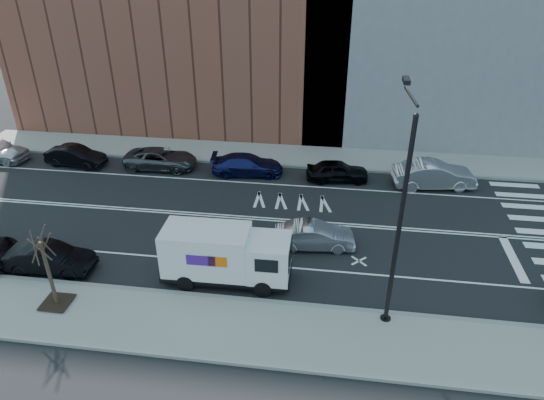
# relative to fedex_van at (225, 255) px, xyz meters

# --- Properties ---
(ground) EXTENTS (120.00, 120.00, 0.00)m
(ground) POSITION_rel_fedex_van_xyz_m (0.15, 5.60, -1.41)
(ground) COLOR black
(ground) RESTS_ON ground
(sidewalk_near) EXTENTS (44.00, 3.60, 0.15)m
(sidewalk_near) POSITION_rel_fedex_van_xyz_m (0.15, -3.20, -1.33)
(sidewalk_near) COLOR gray
(sidewalk_near) RESTS_ON ground
(sidewalk_far) EXTENTS (44.00, 3.60, 0.15)m
(sidewalk_far) POSITION_rel_fedex_van_xyz_m (0.15, 14.40, -1.33)
(sidewalk_far) COLOR gray
(sidewalk_far) RESTS_ON ground
(curb_near) EXTENTS (44.00, 0.25, 0.17)m
(curb_near) POSITION_rel_fedex_van_xyz_m (0.15, -1.40, -1.32)
(curb_near) COLOR gray
(curb_near) RESTS_ON ground
(curb_far) EXTENTS (44.00, 0.25, 0.17)m
(curb_far) POSITION_rel_fedex_van_xyz_m (0.15, 12.60, -1.32)
(curb_far) COLOR gray
(curb_far) RESTS_ON ground
(road_markings) EXTENTS (40.00, 8.60, 0.01)m
(road_markings) POSITION_rel_fedex_van_xyz_m (0.15, 5.60, -1.40)
(road_markings) COLOR white
(road_markings) RESTS_ON ground
(streetlight) EXTENTS (0.44, 4.02, 9.34)m
(streetlight) POSITION_rel_fedex_van_xyz_m (7.15, -1.31, 3.67)
(streetlight) COLOR black
(streetlight) RESTS_ON ground
(street_tree) EXTENTS (1.20, 1.20, 3.75)m
(street_tree) POSITION_rel_fedex_van_xyz_m (-6.85, -2.80, 0.04)
(street_tree) COLOR black
(street_tree) RESTS_ON ground
(fedex_van) EXTENTS (5.90, 2.17, 2.68)m
(fedex_van) POSITION_rel_fedex_van_xyz_m (0.00, 0.00, 0.00)
(fedex_van) COLOR black
(fedex_van) RESTS_ON ground
(far_parked_b) EXTENTS (4.28, 1.91, 1.36)m
(far_parked_b) POSITION_rel_fedex_van_xyz_m (-13.00, 10.92, -0.73)
(far_parked_b) COLOR black
(far_parked_b) RESTS_ON ground
(far_parked_c) EXTENTS (4.92, 2.37, 1.35)m
(far_parked_c) POSITION_rel_fedex_van_xyz_m (-7.08, 11.31, -0.73)
(far_parked_c) COLOR #494B50
(far_parked_c) RESTS_ON ground
(far_parked_d) EXTENTS (4.86, 2.39, 1.36)m
(far_parked_d) POSITION_rel_fedex_van_xyz_m (-1.06, 11.17, -0.73)
(far_parked_d) COLOR #16194E
(far_parked_d) RESTS_ON ground
(far_parked_e) EXTENTS (4.16, 2.09, 1.36)m
(far_parked_e) POSITION_rel_fedex_van_xyz_m (4.88, 11.03, -0.73)
(far_parked_e) COLOR black
(far_parked_e) RESTS_ON ground
(far_parked_f) EXTENTS (5.29, 2.46, 1.68)m
(far_parked_f) POSITION_rel_fedex_van_xyz_m (10.88, 10.98, -0.57)
(far_parked_f) COLOR #BCBCC1
(far_parked_f) RESTS_ON ground
(driving_sedan) EXTENTS (4.20, 1.87, 1.34)m
(driving_sedan) POSITION_rel_fedex_van_xyz_m (3.87, 3.24, -0.74)
(driving_sedan) COLOR #A4A3A8
(driving_sedan) RESTS_ON ground
(near_parked_rear_a) EXTENTS (4.18, 1.55, 1.37)m
(near_parked_rear_a) POSITION_rel_fedex_van_xyz_m (-8.41, -0.45, -0.73)
(near_parked_rear_a) COLOR black
(near_parked_rear_a) RESTS_ON ground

